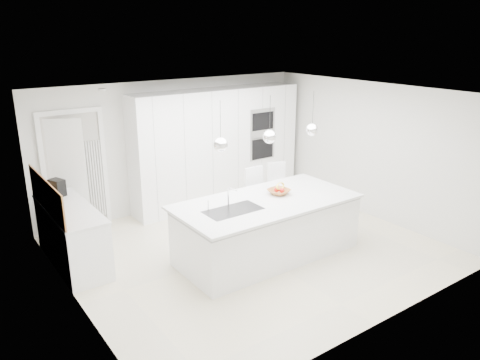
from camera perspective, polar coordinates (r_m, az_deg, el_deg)
floor at (r=7.64m, az=1.32°, el=-8.45°), size 5.50×5.50×0.00m
wall_back at (r=9.22m, az=-7.99°, el=4.30°), size 5.50×0.00×5.50m
wall_left at (r=6.03m, az=-20.07°, el=-4.00°), size 0.00×5.00×5.00m
ceiling at (r=6.90m, az=1.47°, el=10.50°), size 5.50×5.50×0.00m
tall_cabinets at (r=9.38m, az=-2.77°, el=4.05°), size 3.60×0.60×2.30m
oven_stack at (r=9.60m, az=2.76°, el=5.60°), size 0.62×0.04×1.05m
doorway_frame at (r=8.56m, az=-19.43°, el=0.82°), size 1.11×0.08×2.13m
hallway_door at (r=8.46m, az=-20.93°, el=0.32°), size 0.76×0.38×2.00m
radiator at (r=8.69m, az=-17.28°, el=0.07°), size 0.32×0.04×1.40m
left_base_cabinets at (r=7.48m, az=-19.79°, el=-6.52°), size 0.60×1.80×0.86m
left_worktop at (r=7.32m, az=-20.15°, el=-3.30°), size 0.62×1.82×0.04m
oak_backsplash at (r=7.17m, az=-22.58°, el=-1.72°), size 0.02×1.80×0.50m
island_base at (r=7.30m, az=3.40°, el=-6.05°), size 2.80×1.20×0.86m
island_worktop at (r=7.16m, az=3.21°, el=-2.63°), size 2.84×1.40×0.04m
island_sink at (r=6.79m, az=-0.84°, el=-4.34°), size 0.84×0.44×0.18m
island_tap at (r=6.88m, az=-1.45°, el=-1.97°), size 0.02×0.02×0.30m
pendant_left at (r=6.35m, az=-2.37°, el=4.33°), size 0.20×0.20×0.20m
pendant_mid at (r=6.84m, az=3.62°, el=5.29°), size 0.20×0.20×0.20m
pendant_right at (r=7.39m, az=8.78°, el=6.07°), size 0.20×0.20×0.20m
fruit_bowl at (r=7.42m, az=4.77°, el=-1.44°), size 0.38×0.38×0.08m
espresso_machine at (r=7.84m, az=-21.39°, el=-0.86°), size 0.24×0.29×0.26m
bar_stool_left at (r=8.08m, az=2.28°, el=-2.57°), size 0.38×0.53×1.13m
bar_stool_right at (r=8.62m, az=4.99°, el=-1.51°), size 0.50×0.58×1.07m
apple_a at (r=7.40m, az=5.09°, el=-1.29°), size 0.07×0.07×0.07m
apple_b at (r=7.41m, az=4.50°, el=-1.19°), size 0.08×0.08×0.08m
apple_c at (r=7.39m, az=5.12°, el=-1.28°), size 0.08×0.08×0.08m
banana_bunch at (r=7.42m, az=4.93°, el=-0.74°), size 0.25×0.18×0.23m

